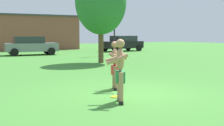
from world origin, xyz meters
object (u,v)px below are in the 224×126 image
object	(u,v)px
player_in_green	(120,69)
car_gray_near_post	(31,45)
frisbee	(115,97)
player_near	(115,64)
car_black_mid_lot	(122,43)
lamp_post	(114,11)
tree_behind_players	(101,2)

from	to	relation	value
player_in_green	car_gray_near_post	size ratio (longest dim) A/B	0.39
frisbee	player_near	bearing A→B (deg)	58.99
player_near	car_gray_near_post	bearing A→B (deg)	82.91
car_black_mid_lot	lamp_post	xyz separation A→B (m)	(-3.45, -4.04, 2.92)
tree_behind_players	player_in_green	bearing A→B (deg)	-116.31
player_near	lamp_post	size ratio (longest dim) A/B	0.26
frisbee	car_black_mid_lot	distance (m)	22.46
lamp_post	tree_behind_players	size ratio (longest dim) A/B	1.04
frisbee	car_black_mid_lot	size ratio (longest dim) A/B	0.06
frisbee	lamp_post	size ratio (longest dim) A/B	0.04
player_near	car_black_mid_lot	distance (m)	21.17
frisbee	lamp_post	distance (m)	17.59
player_in_green	frisbee	size ratio (longest dim) A/B	6.29
player_in_green	tree_behind_players	world-z (taller)	tree_behind_players
player_in_green	lamp_post	bearing A→B (deg)	58.99
player_in_green	lamp_post	world-z (taller)	lamp_post
frisbee	player_in_green	bearing A→B (deg)	-111.33
player_near	car_black_mid_lot	bearing A→B (deg)	56.31
player_near	lamp_post	world-z (taller)	lamp_post
car_gray_near_post	tree_behind_players	size ratio (longest dim) A/B	0.76
player_near	tree_behind_players	size ratio (longest dim) A/B	0.28
lamp_post	tree_behind_players	bearing A→B (deg)	-128.54
player_near	lamp_post	xyz separation A→B (m)	(8.30, 13.58, 2.89)
player_in_green	lamp_post	size ratio (longest dim) A/B	0.28
car_black_mid_lot	tree_behind_players	world-z (taller)	tree_behind_players
frisbee	lamp_post	bearing A→B (deg)	58.60
car_black_mid_lot	lamp_post	size ratio (longest dim) A/B	0.72
car_gray_near_post	tree_behind_players	world-z (taller)	tree_behind_players
player_near	car_black_mid_lot	size ratio (longest dim) A/B	0.37
player_in_green	frisbee	distance (m)	1.15
frisbee	car_gray_near_post	world-z (taller)	car_gray_near_post
player_near	lamp_post	distance (m)	16.17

